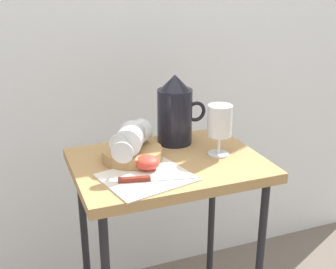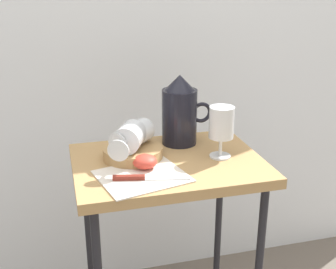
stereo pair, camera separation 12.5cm
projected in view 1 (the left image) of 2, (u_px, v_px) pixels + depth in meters
curtain_drape at (122, 49)px, 1.60m from camera, size 2.40×0.03×1.96m
table at (168, 186)px, 1.31m from camera, size 0.55×0.41×0.73m
linen_napkin at (147, 177)px, 1.16m from camera, size 0.26×0.24×0.00m
basket_tray at (132, 154)px, 1.28m from camera, size 0.18×0.18×0.03m
pitcher at (175, 116)px, 1.38m from camera, size 0.16×0.11×0.22m
wine_glass_upright at (220, 123)px, 1.28m from camera, size 0.07×0.07×0.16m
wine_glass_tipped_near at (130, 139)px, 1.23m from camera, size 0.13×0.17×0.08m
wine_glass_tipped_far at (135, 134)px, 1.28m from camera, size 0.15×0.15×0.07m
apple_half_left at (147, 162)px, 1.21m from camera, size 0.07×0.07×0.04m
knife at (146, 179)px, 1.14m from camera, size 0.20×0.06×0.01m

